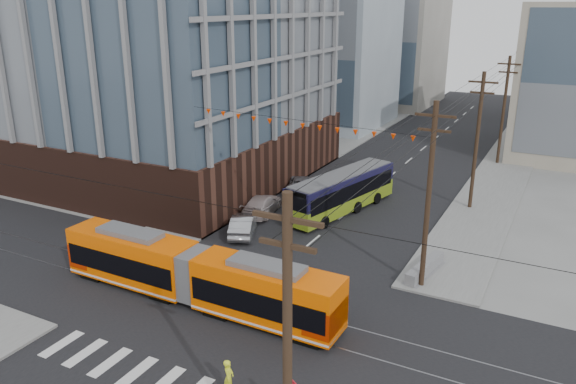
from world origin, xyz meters
name	(u,v)px	position (x,y,z in m)	size (l,w,h in m)	color
ground	(191,343)	(0.00, 0.00, 0.00)	(160.00, 160.00, 0.00)	slate
office_building	(141,21)	(-22.00, 23.00, 14.30)	(30.00, 25.00, 28.60)	#381E16
bg_bldg_nw_near	(319,57)	(-17.00, 52.00, 9.00)	(18.00, 16.00, 18.00)	#8C99A5
bg_bldg_nw_far	(387,41)	(-14.00, 72.00, 10.00)	(16.00, 18.00, 20.00)	gray
utility_pole_near	(287,363)	(8.50, -6.00, 5.50)	(0.30, 0.30, 11.00)	black
utility_pole_far	(520,92)	(8.50, 56.00, 5.50)	(0.30, 0.30, 11.00)	black
streetcar	(195,275)	(-2.19, 3.44, 1.66)	(17.23, 2.42, 3.32)	#F85900
city_bus	(342,192)	(-0.56, 20.61, 1.62)	(2.48, 11.45, 3.24)	black
parked_car_silver	(243,225)	(-4.99, 12.92, 0.75)	(1.58, 4.52, 1.49)	#97999E
parked_car_white	(262,205)	(-5.91, 17.18, 0.75)	(2.10, 5.16, 1.50)	#B4A3A2
parked_car_grey	(301,184)	(-5.60, 23.58, 0.69)	(2.29, 4.98, 1.38)	slate
pedestrian	(229,378)	(3.76, -2.32, 0.85)	(0.62, 0.41, 1.70)	#EBF72C
jersey_barrier	(425,269)	(8.30, 12.55, 0.43)	(0.98, 4.34, 0.87)	gray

